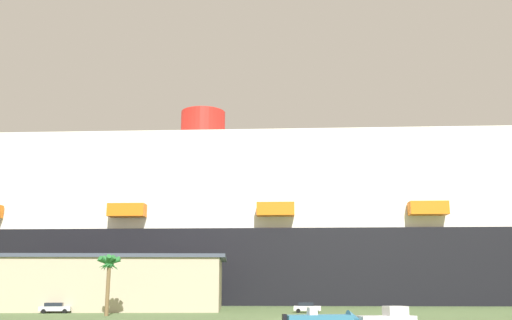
% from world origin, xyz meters
% --- Properties ---
extents(ground_plane, '(600.00, 600.00, 0.00)m').
position_xyz_m(ground_plane, '(0.00, 30.00, 0.00)').
color(ground_plane, '#567042').
extents(cruise_ship, '(271.95, 52.79, 55.82)m').
position_xyz_m(cruise_ship, '(20.20, 59.47, 16.11)').
color(cruise_ship, black).
rests_on(cruise_ship, ground_plane).
extents(terminal_building, '(49.47, 20.05, 9.16)m').
position_xyz_m(terminal_building, '(-32.64, 26.92, 4.60)').
color(terminal_building, '#B7A88C').
rests_on(terminal_building, ground_plane).
extents(pickup_truck, '(5.85, 3.01, 2.20)m').
position_xyz_m(pickup_truck, '(8.74, -17.08, 1.04)').
color(pickup_truck, silver).
rests_on(pickup_truck, ground_plane).
extents(small_boat_on_trailer, '(8.82, 3.05, 2.15)m').
position_xyz_m(small_boat_on_trailer, '(2.37, -18.15, 0.96)').
color(small_boat_on_trailer, '#595960').
rests_on(small_boat_on_trailer, ground_plane).
extents(palm_tree, '(3.46, 3.47, 8.48)m').
position_xyz_m(palm_tree, '(-24.31, 8.41, 6.76)').
color(palm_tree, brown).
rests_on(palm_tree, ground_plane).
extents(parked_car_silver_sedan, '(4.90, 2.49, 1.58)m').
position_xyz_m(parked_car_silver_sedan, '(-34.08, 16.76, 0.83)').
color(parked_car_silver_sedan, silver).
rests_on(parked_car_silver_sedan, ground_plane).
extents(parked_car_white_van, '(4.41, 2.43, 1.58)m').
position_xyz_m(parked_car_white_van, '(4.95, 16.69, 0.83)').
color(parked_car_white_van, white).
rests_on(parked_car_white_van, ground_plane).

